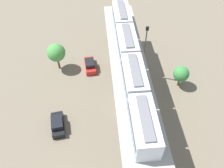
# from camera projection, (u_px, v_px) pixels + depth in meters

# --- Properties ---
(ground_plane) EXTENTS (120.00, 120.00, 0.00)m
(ground_plane) POSITION_uv_depth(u_px,v_px,m) (128.00, 105.00, 37.89)
(ground_plane) COLOR #706654
(viaduct) EXTENTS (5.20, 35.80, 7.66)m
(viaduct) POSITION_uv_depth(u_px,v_px,m) (130.00, 80.00, 33.47)
(viaduct) COLOR #A8A59E
(viaduct) RESTS_ON ground
(train) EXTENTS (2.64, 27.45, 3.24)m
(train) POSITION_uv_depth(u_px,v_px,m) (130.00, 60.00, 31.58)
(train) COLOR silver
(train) RESTS_ON viaduct
(parked_car_red) EXTENTS (2.20, 4.35, 1.76)m
(parked_car_red) POSITION_uv_depth(u_px,v_px,m) (90.00, 65.00, 43.26)
(parked_car_red) COLOR red
(parked_car_red) RESTS_ON ground
(parked_car_black) EXTENTS (2.35, 4.40, 1.76)m
(parked_car_black) POSITION_uv_depth(u_px,v_px,m) (58.00, 124.00, 34.58)
(parked_car_black) COLOR black
(parked_car_black) RESTS_ON ground
(tree_near_viaduct) EXTENTS (2.66, 2.66, 4.09)m
(tree_near_viaduct) POSITION_uv_depth(u_px,v_px,m) (181.00, 74.00, 38.87)
(tree_near_viaduct) COLOR brown
(tree_near_viaduct) RESTS_ON ground
(tree_mid_lot) EXTENTS (3.25, 3.25, 5.36)m
(tree_mid_lot) POSITION_uv_depth(u_px,v_px,m) (56.00, 53.00, 41.10)
(tree_mid_lot) COLOR brown
(tree_mid_lot) RESTS_ON ground
(signal_post) EXTENTS (0.44, 0.28, 10.26)m
(signal_post) POSITION_uv_depth(u_px,v_px,m) (144.00, 51.00, 38.47)
(signal_post) COLOR #4C4C51
(signal_post) RESTS_ON ground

